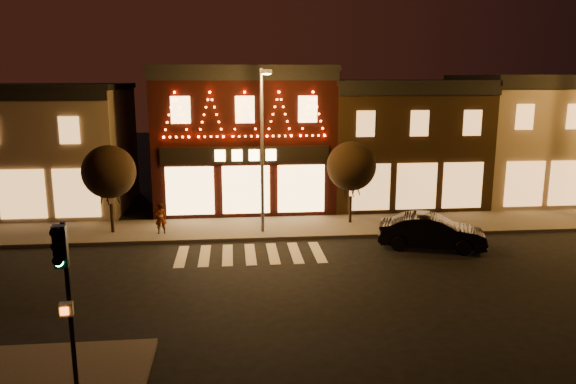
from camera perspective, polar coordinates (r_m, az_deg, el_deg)
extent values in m
plane|color=black|center=(20.67, -3.54, -9.94)|extent=(120.00, 120.00, 0.00)
cube|color=#47423D|center=(28.35, -0.17, -3.68)|extent=(44.00, 4.00, 0.15)
cube|color=#7A6B57|center=(35.63, -26.06, 3.93)|extent=(12.00, 8.00, 7.00)
cube|color=black|center=(35.39, -26.60, 9.79)|extent=(12.20, 8.20, 0.30)
cube|color=black|center=(33.39, -4.63, 5.51)|extent=(10.00, 8.00, 8.00)
cube|color=black|center=(33.19, -4.75, 12.64)|extent=(10.20, 8.20, 0.30)
cube|color=black|center=(29.14, -4.57, 11.98)|extent=(10.00, 0.25, 0.50)
cube|color=black|center=(29.37, -4.43, 3.86)|extent=(9.00, 0.15, 0.90)
cube|color=#FFD87F|center=(29.27, -4.43, 3.83)|extent=(3.40, 0.08, 0.60)
cube|color=#382613|center=(34.95, 11.21, 4.94)|extent=(9.00, 8.00, 7.20)
cube|color=black|center=(34.71, 11.46, 11.10)|extent=(9.20, 8.20, 0.30)
cube|color=black|center=(30.87, 13.67, 10.19)|extent=(9.00, 0.25, 0.50)
cube|color=#7A6B57|center=(38.53, 24.18, 4.98)|extent=(9.00, 8.00, 7.50)
cube|color=black|center=(38.34, 24.67, 10.77)|extent=(9.20, 8.20, 0.30)
cylinder|color=black|center=(14.19, -21.71, -11.29)|extent=(0.11, 0.11, 4.28)
cube|color=black|center=(13.48, -22.58, -5.22)|extent=(0.33, 0.31, 0.98)
cylinder|color=#19FF72|center=(13.44, -22.72, -6.73)|extent=(0.21, 0.08, 0.20)
cube|color=beige|center=(14.00, -22.04, -11.23)|extent=(0.32, 0.24, 0.32)
cylinder|color=#59595E|center=(26.57, -2.71, 4.13)|extent=(0.16, 0.16, 7.91)
cylinder|color=#59595E|center=(25.55, -2.54, 12.50)|extent=(0.24, 1.58, 0.10)
cube|color=#59595E|center=(24.77, -2.26, 12.40)|extent=(0.52, 0.32, 0.18)
cube|color=orange|center=(24.76, -2.26, 12.15)|extent=(0.39, 0.23, 0.05)
cylinder|color=black|center=(28.41, -17.81, -2.60)|extent=(0.16, 0.16, 1.41)
sphere|color=black|center=(27.95, -18.10, 2.01)|extent=(2.58, 2.58, 2.58)
cylinder|color=black|center=(29.05, 6.49, -1.80)|extent=(0.15, 0.15, 1.40)
sphere|color=black|center=(28.60, 6.60, 2.69)|extent=(2.56, 2.56, 2.56)
imported|color=black|center=(25.80, 14.70, -4.02)|extent=(5.02, 3.03, 1.56)
imported|color=gray|center=(27.49, -13.08, -2.68)|extent=(0.61, 0.45, 1.53)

